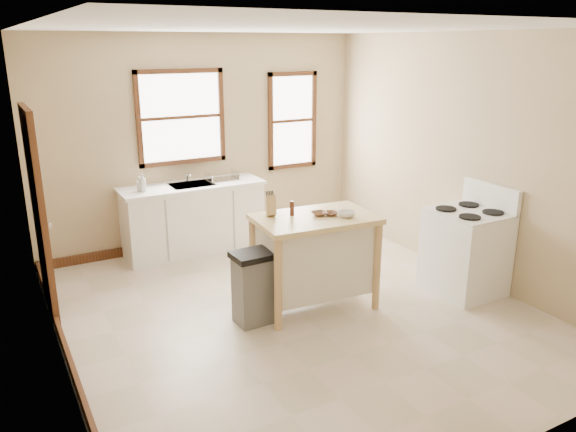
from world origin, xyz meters
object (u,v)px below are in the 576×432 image
(soap_bottle_a, at_px, (143,183))
(soap_bottle_b, at_px, (140,184))
(bowl_a, at_px, (319,214))
(gas_stove, at_px, (466,240))
(bowl_b, at_px, (331,214))
(kitchen_island, at_px, (314,262))
(trash_bin, at_px, (253,288))
(pepper_grinder, at_px, (292,208))
(bowl_c, at_px, (347,214))
(knife_block, at_px, (271,206))
(dish_rack, at_px, (222,177))

(soap_bottle_a, xyz_separation_m, soap_bottle_b, (-0.02, 0.06, -0.02))
(bowl_a, relative_size, gas_stove, 0.13)
(bowl_a, bearing_deg, bowl_b, -24.96)
(kitchen_island, relative_size, trash_bin, 1.63)
(soap_bottle_a, distance_m, pepper_grinder, 2.19)
(bowl_b, relative_size, bowl_c, 0.81)
(gas_stove, bearing_deg, bowl_a, 162.93)
(knife_block, relative_size, gas_stove, 0.17)
(kitchen_island, relative_size, bowl_b, 8.37)
(dish_rack, height_order, pepper_grinder, pepper_grinder)
(soap_bottle_a, xyz_separation_m, trash_bin, (0.46, -2.12, -0.66))
(dish_rack, bearing_deg, knife_block, -81.33)
(knife_block, bearing_deg, gas_stove, -1.31)
(soap_bottle_a, height_order, trash_bin, soap_bottle_a)
(bowl_a, xyz_separation_m, gas_stove, (1.60, -0.49, -0.41))
(bowl_c, bearing_deg, gas_stove, -13.03)
(pepper_grinder, bearing_deg, soap_bottle_a, 117.07)
(knife_block, xyz_separation_m, bowl_b, (0.54, -0.29, -0.08))
(soap_bottle_a, xyz_separation_m, dish_rack, (1.08, 0.08, -0.06))
(soap_bottle_a, bearing_deg, kitchen_island, -58.48)
(bowl_b, bearing_deg, bowl_c, -48.42)
(kitchen_island, bearing_deg, bowl_b, -12.70)
(kitchen_island, xyz_separation_m, bowl_a, (0.05, 0.00, 0.51))
(pepper_grinder, relative_size, bowl_b, 1.04)
(pepper_grinder, relative_size, trash_bin, 0.20)
(bowl_a, relative_size, bowl_c, 0.87)
(bowl_c, bearing_deg, kitchen_island, 147.51)
(soap_bottle_a, bearing_deg, gas_stove, -40.33)
(knife_block, bearing_deg, soap_bottle_b, 131.71)
(soap_bottle_b, xyz_separation_m, bowl_c, (1.47, -2.32, 0.01))
(gas_stove, bearing_deg, trash_bin, 169.00)
(soap_bottle_a, relative_size, trash_bin, 0.30)
(bowl_b, relative_size, trash_bin, 0.20)
(pepper_grinder, distance_m, bowl_c, 0.55)
(kitchen_island, distance_m, pepper_grinder, 0.62)
(soap_bottle_a, relative_size, gas_stove, 0.18)
(kitchen_island, height_order, gas_stove, gas_stove)
(gas_stove, bearing_deg, bowl_c, 166.97)
(bowl_c, bearing_deg, knife_block, 147.86)
(knife_block, relative_size, bowl_b, 1.38)
(bowl_b, relative_size, gas_stove, 0.12)
(pepper_grinder, height_order, bowl_c, pepper_grinder)
(soap_bottle_b, height_order, kitchen_island, soap_bottle_b)
(soap_bottle_b, xyz_separation_m, kitchen_island, (1.21, -2.15, -0.51))
(dish_rack, relative_size, bowl_c, 2.26)
(pepper_grinder, bearing_deg, bowl_a, -29.89)
(kitchen_island, bearing_deg, dish_rack, 97.67)
(bowl_c, bearing_deg, bowl_b, 131.58)
(dish_rack, relative_size, bowl_a, 2.60)
(gas_stove, bearing_deg, soap_bottle_b, 137.30)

